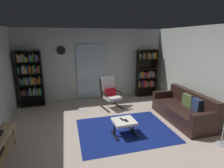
% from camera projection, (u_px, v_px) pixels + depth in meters
% --- Properties ---
extents(ground_plane, '(7.02, 7.02, 0.00)m').
position_uv_depth(ground_plane, '(114.00, 136.00, 4.19)').
color(ground_plane, '#BFAA9D').
extents(wall_back, '(5.60, 0.06, 2.60)m').
position_uv_depth(wall_back, '(93.00, 65.00, 6.57)').
color(wall_back, silver).
rests_on(wall_back, ground).
extents(wall_right, '(0.06, 6.00, 2.60)m').
position_uv_depth(wall_right, '(215.00, 77.00, 4.53)').
color(wall_right, silver).
rests_on(wall_right, ground).
extents(glass_door_panel, '(1.10, 0.01, 2.00)m').
position_uv_depth(glass_door_panel, '(92.00, 72.00, 6.55)').
color(glass_door_panel, silver).
extents(area_rug, '(2.31, 1.80, 0.01)m').
position_uv_depth(area_rug, '(125.00, 130.00, 4.48)').
color(area_rug, navy).
rests_on(area_rug, ground).
extents(bookshelf_near_tv, '(0.76, 0.30, 1.89)m').
position_uv_depth(bookshelf_near_tv, '(30.00, 76.00, 5.86)').
color(bookshelf_near_tv, black).
rests_on(bookshelf_near_tv, ground).
extents(bookshelf_near_sofa, '(0.78, 0.30, 1.84)m').
position_uv_depth(bookshelf_near_sofa, '(146.00, 73.00, 6.97)').
color(bookshelf_near_sofa, black).
rests_on(bookshelf_near_sofa, ground).
extents(leather_sofa, '(0.81, 1.92, 0.82)m').
position_uv_depth(leather_sofa, '(184.00, 110.00, 4.97)').
color(leather_sofa, black).
rests_on(leather_sofa, ground).
extents(lounge_armchair, '(0.71, 0.77, 1.02)m').
position_uv_depth(lounge_armchair, '(110.00, 92.00, 5.85)').
color(lounge_armchair, black).
rests_on(lounge_armchair, ground).
extents(ottoman, '(0.54, 0.50, 0.37)m').
position_uv_depth(ottoman, '(124.00, 123.00, 4.21)').
color(ottoman, white).
rests_on(ottoman, ground).
extents(tv_remote, '(0.07, 0.15, 0.02)m').
position_uv_depth(tv_remote, '(122.00, 119.00, 4.22)').
color(tv_remote, black).
rests_on(tv_remote, ottoman).
extents(cell_phone, '(0.08, 0.15, 0.01)m').
position_uv_depth(cell_phone, '(126.00, 121.00, 4.17)').
color(cell_phone, black).
rests_on(cell_phone, ottoman).
extents(wall_clock, '(0.29, 0.03, 0.29)m').
position_uv_depth(wall_clock, '(61.00, 50.00, 6.08)').
color(wall_clock, silver).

